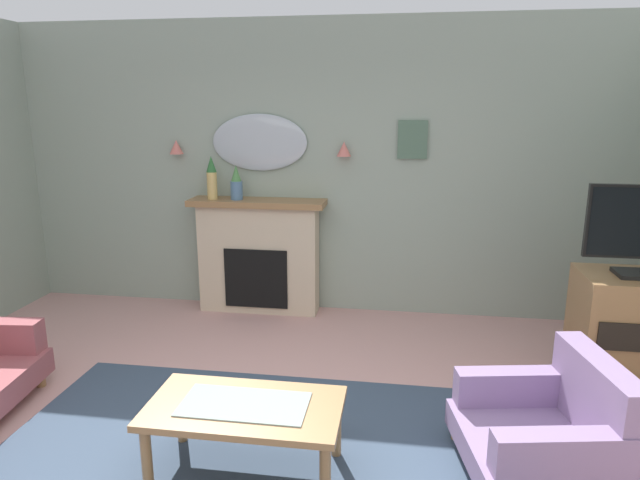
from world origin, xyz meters
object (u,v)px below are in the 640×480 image
at_px(mantel_vase_centre, 236,184).
at_px(tv_cabinet, 633,334).
at_px(mantel_vase_left, 212,178).
at_px(framed_picture, 413,140).
at_px(coffee_table, 245,414).
at_px(fireplace, 259,257).
at_px(wall_sconce_right, 344,149).
at_px(armchair_near_fireplace, 551,426).
at_px(wall_mirror, 259,142).
at_px(wall_sconce_left, 176,147).

bearing_deg(mantel_vase_centre, tv_cabinet, -19.80).
bearing_deg(mantel_vase_centre, mantel_vase_left, -180.00).
distance_m(framed_picture, coffee_table, 3.19).
distance_m(fireplace, wall_sconce_right, 1.38).
distance_m(fireplace, mantel_vase_centre, 0.77).
height_order(mantel_vase_centre, armchair_near_fireplace, mantel_vase_centre).
bearing_deg(armchair_near_fireplace, coffee_table, -171.37).
relative_size(mantel_vase_left, wall_mirror, 0.45).
bearing_deg(armchair_near_fireplace, wall_sconce_left, 142.63).
distance_m(mantel_vase_centre, wall_sconce_right, 1.11).
relative_size(fireplace, mantel_vase_left, 3.18).
bearing_deg(tv_cabinet, armchair_near_fireplace, -126.70).
bearing_deg(tv_cabinet, mantel_vase_centre, 160.20).
bearing_deg(mantel_vase_centre, wall_sconce_right, 6.52).
relative_size(mantel_vase_left, tv_cabinet, 0.48).
distance_m(fireplace, wall_sconce_left, 1.38).
xyz_separation_m(wall_sconce_left, framed_picture, (2.35, 0.06, 0.09)).
relative_size(wall_mirror, framed_picture, 2.67).
bearing_deg(mantel_vase_centre, armchair_near_fireplace, -42.42).
distance_m(framed_picture, armchair_near_fireplace, 2.97).
height_order(mantel_vase_left, wall_mirror, wall_mirror).
height_order(fireplace, framed_picture, framed_picture).
bearing_deg(armchair_near_fireplace, tv_cabinet, 53.30).
distance_m(mantel_vase_left, wall_sconce_right, 1.34).
height_order(mantel_vase_centre, framed_picture, framed_picture).
xyz_separation_m(wall_sconce_right, armchair_near_fireplace, (1.46, -2.41, -1.35)).
bearing_deg(framed_picture, fireplace, -174.23).
height_order(wall_sconce_left, coffee_table, wall_sconce_left).
bearing_deg(mantel_vase_centre, wall_sconce_left, 169.54).
bearing_deg(mantel_vase_left, mantel_vase_centre, 0.00).
bearing_deg(coffee_table, wall_sconce_right, 84.53).
xyz_separation_m(mantel_vase_left, wall_sconce_left, (-0.40, 0.12, 0.29)).
xyz_separation_m(wall_sconce_right, tv_cabinet, (2.27, -1.32, -1.21)).
bearing_deg(armchair_near_fireplace, mantel_vase_left, 140.27).
height_order(fireplace, wall_sconce_right, wall_sconce_right).
height_order(mantel_vase_left, wall_sconce_left, wall_sconce_left).
distance_m(wall_sconce_left, wall_sconce_right, 1.70).
bearing_deg(wall_sconce_right, framed_picture, 5.27).
height_order(fireplace, coffee_table, fireplace).
xyz_separation_m(mantel_vase_centre, wall_mirror, (0.20, 0.17, 0.39)).
relative_size(mantel_vase_centre, tv_cabinet, 0.38).
distance_m(mantel_vase_left, framed_picture, 1.99).
height_order(wall_sconce_left, framed_picture, framed_picture).
xyz_separation_m(wall_mirror, wall_sconce_left, (-0.85, -0.05, -0.05)).
bearing_deg(fireplace, mantel_vase_centre, -171.94).
height_order(wall_mirror, wall_sconce_left, wall_mirror).
height_order(mantel_vase_left, framed_picture, framed_picture).
distance_m(fireplace, armchair_near_fireplace, 3.28).
bearing_deg(wall_sconce_left, wall_sconce_right, 0.00).
relative_size(framed_picture, armchair_near_fireplace, 0.38).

